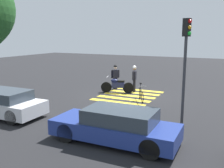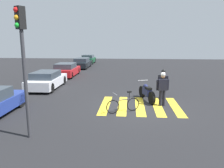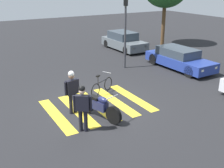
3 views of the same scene
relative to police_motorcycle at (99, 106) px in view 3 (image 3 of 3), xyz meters
The scene contains 9 objects.
ground_plane 1.19m from the police_motorcycle, 157.91° to the left, with size 60.00×60.00×0.00m, color #232326.
police_motorcycle is the anchor object (origin of this frame).
leaning_bicycle 2.44m from the police_motorcycle, 149.49° to the left, with size 0.83×1.53×0.99m.
officer_on_foot 1.27m from the police_motorcycle, 141.40° to the right, with size 0.29×0.65×1.76m.
officer_by_motorcycle 1.25m from the police_motorcycle, 57.46° to the right, with size 0.43×0.55×1.71m.
crosswalk_stripes 1.19m from the police_motorcycle, 157.91° to the left, with size 3.37×4.05×0.01m.
car_grey_coupe 11.51m from the police_motorcycle, 142.89° to the left, with size 4.09×1.77×1.36m.
car_blue_hatchback 7.91m from the police_motorcycle, 114.99° to the left, with size 4.52×1.76×1.23m.
traffic_light_pole 7.16m from the police_motorcycle, 139.01° to the left, with size 0.36×0.32×4.36m.
Camera 3 is at (9.53, -4.81, 4.95)m, focal length 44.32 mm.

